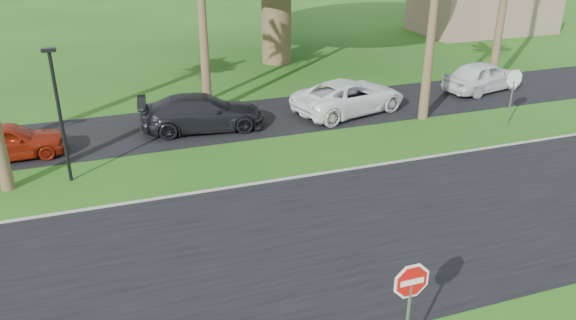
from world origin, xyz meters
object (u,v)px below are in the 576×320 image
Objects in this scene: stop_sign_near at (410,295)px; car_dark at (202,113)px; car_red at (7,142)px; stop_sign_far at (513,86)px; car_pickup at (483,77)px; car_minivan at (350,97)px.

car_dark is at bearing 94.48° from stop_sign_near.
stop_sign_near reaches higher than car_red.
stop_sign_far is at bearing -101.42° from car_dark.
car_dark is (-12.66, 3.85, -1.01)m from stop_sign_far.
stop_sign_near is 0.58× the size of car_pickup.
car_dark is at bearing -16.92° from stop_sign_far.
car_minivan reaches higher than car_red.
car_red is at bearing 121.35° from stop_sign_near.
car_dark is at bearing -86.98° from car_red.
car_pickup is (13.61, 15.62, -1.00)m from stop_sign_near.
car_red is 0.78× the size of car_dark.
car_minivan is (6.85, -0.02, 0.00)m from car_dark.
car_minivan is 1.20× the size of car_pickup.
stop_sign_far is 0.64× the size of car_red.
car_minivan is (5.69, 14.83, -1.01)m from stop_sign_near.
stop_sign_near is 15.91m from stop_sign_far.
car_red is 0.74× the size of car_minivan.
stop_sign_near is 0.48× the size of car_minivan.
car_dark is 1.15× the size of car_pickup.
stop_sign_near is at bearing 126.12° from car_pickup.
car_red is at bearing 77.67° from car_minivan.
car_red is at bearing 80.77° from car_pickup.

